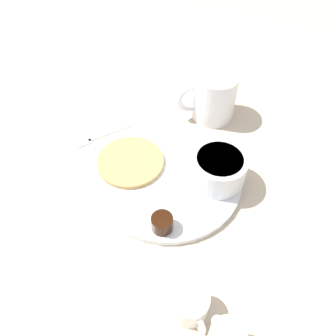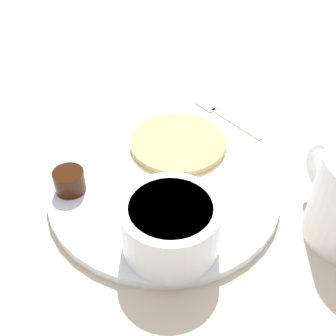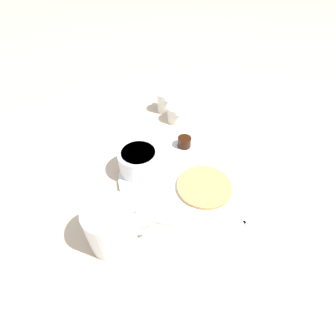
# 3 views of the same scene
# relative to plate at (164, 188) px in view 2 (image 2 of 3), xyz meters

# --- Properties ---
(ground_plane) EXTENTS (4.00, 4.00, 0.00)m
(ground_plane) POSITION_rel_plate_xyz_m (0.00, 0.00, -0.01)
(ground_plane) COLOR #C6B299
(plate) EXTENTS (0.28, 0.28, 0.01)m
(plate) POSITION_rel_plate_xyz_m (0.00, 0.00, 0.00)
(plate) COLOR white
(plate) RESTS_ON ground_plane
(pancake_stack) EXTENTS (0.13, 0.13, 0.01)m
(pancake_stack) POSITION_rel_plate_xyz_m (0.05, 0.06, 0.01)
(pancake_stack) COLOR tan
(pancake_stack) RESTS_ON plate
(bowl) EXTENTS (0.10, 0.10, 0.06)m
(bowl) POSITION_rel_plate_xyz_m (-0.03, -0.09, 0.04)
(bowl) COLOR white
(bowl) RESTS_ON plate
(syrup_cup) EXTENTS (0.04, 0.04, 0.03)m
(syrup_cup) POSITION_rel_plate_xyz_m (-0.10, 0.04, 0.02)
(syrup_cup) COLOR black
(syrup_cup) RESTS_ON plate
(butter_ramekin) EXTENTS (0.05, 0.05, 0.04)m
(butter_ramekin) POSITION_rel_plate_xyz_m (-0.06, -0.09, 0.02)
(butter_ramekin) COLOR white
(butter_ramekin) RESTS_ON plate
(fork) EXTENTS (0.04, 0.13, 0.00)m
(fork) POSITION_rel_plate_xyz_m (0.15, 0.11, -0.00)
(fork) COLOR silver
(fork) RESTS_ON ground_plane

